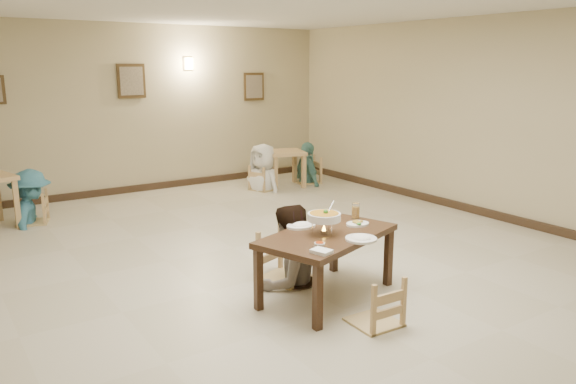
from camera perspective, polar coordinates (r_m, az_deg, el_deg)
floor at (r=6.32m, az=-0.83°, el=-8.36°), size 10.00×10.00×0.00m
wall_back at (r=10.48m, az=-16.06°, el=8.04°), size 10.00×0.00×10.00m
wall_right at (r=8.77m, az=21.79°, el=6.79°), size 0.00×10.00×10.00m
baseboard_back at (r=10.66m, az=-15.53°, el=0.30°), size 8.00×0.06×0.12m
baseboard_right at (r=8.99m, az=20.93°, el=-2.36°), size 0.06×10.00×0.12m
picture_b at (r=10.45m, az=-15.62°, el=10.81°), size 0.50×0.04×0.60m
picture_c at (r=11.49m, az=-3.48°, el=10.64°), size 0.45×0.04×0.55m
wall_sconce at (r=10.84m, az=-10.08°, el=12.72°), size 0.16×0.05×0.22m
main_table at (r=5.57m, az=4.02°, el=-4.95°), size 1.61×1.21×0.67m
chair_far at (r=6.03m, az=-0.25°, el=-4.35°), size 0.48×0.48×1.01m
chair_near at (r=5.09m, az=8.88°, el=-8.59°), size 0.41×0.41×0.88m
main_diner at (r=5.85m, az=-0.02°, el=-1.36°), size 0.93×0.79×1.70m
curry_warmer at (r=5.46m, az=3.69°, el=-2.56°), size 0.36×0.32×0.29m
rice_plate_far at (r=5.72m, az=1.36°, el=-3.41°), size 0.32×0.32×0.07m
rice_plate_near at (r=5.35m, az=7.43°, el=-4.71°), size 0.30×0.30×0.07m
fried_plate at (r=5.84m, az=7.09°, el=-3.17°), size 0.25×0.25×0.06m
chili_dish at (r=5.19m, az=3.23°, el=-5.24°), size 0.10×0.10×0.02m
napkin_cutlery at (r=4.96m, az=3.42°, el=-6.02°), size 0.20×0.28×0.03m
drink_glass at (r=6.07m, az=6.89°, el=-1.95°), size 0.08×0.08×0.17m
bg_table_right at (r=10.71m, az=-0.29°, el=3.49°), size 0.84×0.84×0.68m
bg_chair_lr at (r=9.01m, az=-24.72°, el=-0.17°), size 0.42×0.42×0.89m
bg_chair_rl at (r=10.41m, az=-2.57°, el=2.57°), size 0.41×0.41×0.87m
bg_chair_rr at (r=11.03m, az=1.98°, el=3.44°), size 0.46×0.46×0.98m
bg_diner_b at (r=8.94m, az=-24.93°, el=2.08°), size 0.91×1.18×1.60m
bg_diner_c at (r=10.35m, az=-2.60°, el=4.92°), size 0.71×0.94×1.73m
bg_diner_d at (r=10.98m, az=2.00°, el=5.08°), size 0.57×1.00×1.61m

